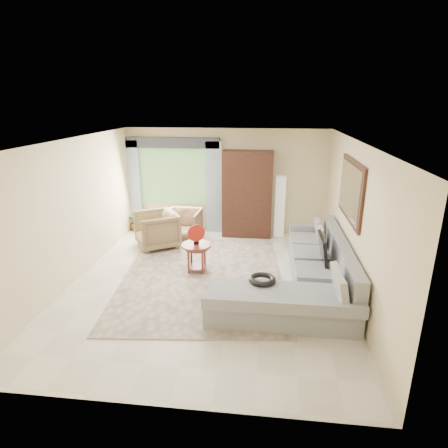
# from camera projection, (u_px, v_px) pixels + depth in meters

# --- Properties ---
(ground) EXTENTS (6.00, 6.00, 0.00)m
(ground) POSITION_uv_depth(u_px,v_px,m) (209.00, 283.00, 6.97)
(ground) COLOR silver
(ground) RESTS_ON ground
(area_rug) EXTENTS (3.37, 4.27, 0.02)m
(area_rug) POSITION_uv_depth(u_px,v_px,m) (202.00, 277.00, 7.19)
(area_rug) COLOR #C1AE98
(area_rug) RESTS_ON ground
(sectional_sofa) EXTENTS (2.30, 3.46, 0.90)m
(sectional_sofa) POSITION_uv_depth(u_px,v_px,m) (308.00, 278.00, 6.52)
(sectional_sofa) COLOR #95999D
(sectional_sofa) RESTS_ON ground
(tv_screen) EXTENTS (0.14, 0.74, 0.48)m
(tv_screen) POSITION_uv_depth(u_px,v_px,m) (323.00, 249.00, 6.66)
(tv_screen) COLOR black
(tv_screen) RESTS_ON sectional_sofa
(garden_hose) EXTENTS (0.43, 0.43, 0.09)m
(garden_hose) POSITION_uv_depth(u_px,v_px,m) (262.00, 280.00, 5.90)
(garden_hose) COLOR black
(garden_hose) RESTS_ON sectional_sofa
(coffee_table) EXTENTS (0.59, 0.59, 0.59)m
(coffee_table) POSITION_uv_depth(u_px,v_px,m) (197.00, 257.00, 7.33)
(coffee_table) COLOR #531C16
(coffee_table) RESTS_ON ground
(red_disc) EXTENTS (0.32, 0.16, 0.34)m
(red_disc) POSITION_uv_depth(u_px,v_px,m) (196.00, 233.00, 7.17)
(red_disc) COLOR #B51D12
(red_disc) RESTS_ON coffee_table
(armchair_left) EXTENTS (1.23, 1.23, 0.83)m
(armchair_left) POSITION_uv_depth(u_px,v_px,m) (157.00, 230.00, 8.57)
(armchair_left) COLOR #8F744E
(armchair_left) RESTS_ON ground
(armchair_right) EXTENTS (0.84, 0.86, 0.74)m
(armchair_right) POSITION_uv_depth(u_px,v_px,m) (184.00, 225.00, 9.05)
(armchair_right) COLOR #9B7854
(armchair_right) RESTS_ON ground
(potted_plant) EXTENTS (0.54, 0.51, 0.48)m
(potted_plant) POSITION_uv_depth(u_px,v_px,m) (136.00, 221.00, 9.72)
(potted_plant) COLOR #999999
(potted_plant) RESTS_ON ground
(armoire) EXTENTS (1.20, 0.55, 2.10)m
(armoire) POSITION_uv_depth(u_px,v_px,m) (247.00, 194.00, 9.15)
(armoire) COLOR black
(armoire) RESTS_ON ground
(floor_lamp) EXTENTS (0.24, 0.24, 1.50)m
(floor_lamp) POSITION_uv_depth(u_px,v_px,m) (280.00, 206.00, 9.21)
(floor_lamp) COLOR silver
(floor_lamp) RESTS_ON ground
(window) EXTENTS (1.80, 0.04, 1.40)m
(window) POSITION_uv_depth(u_px,v_px,m) (173.00, 176.00, 9.48)
(window) COLOR #669E59
(window) RESTS_ON wall_back
(curtain_left) EXTENTS (0.40, 0.08, 2.30)m
(curtain_left) POSITION_uv_depth(u_px,v_px,m) (133.00, 186.00, 9.59)
(curtain_left) COLOR #9EB7CC
(curtain_left) RESTS_ON ground
(curtain_right) EXTENTS (0.40, 0.08, 2.30)m
(curtain_right) POSITION_uv_depth(u_px,v_px,m) (214.00, 188.00, 9.36)
(curtain_right) COLOR #9EB7CC
(curtain_right) RESTS_ON ground
(valance) EXTENTS (2.40, 0.12, 0.26)m
(valance) POSITION_uv_depth(u_px,v_px,m) (171.00, 143.00, 9.15)
(valance) COLOR #1E232D
(valance) RESTS_ON wall_back
(wall_mirror) EXTENTS (0.05, 1.70, 1.05)m
(wall_mirror) POSITION_uv_depth(u_px,v_px,m) (351.00, 190.00, 6.48)
(wall_mirror) COLOR black
(wall_mirror) RESTS_ON wall_right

